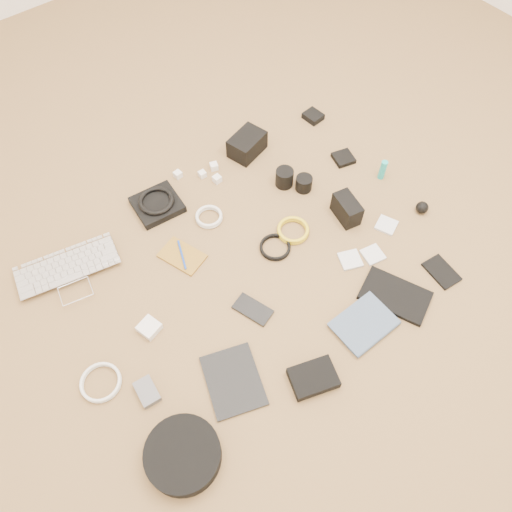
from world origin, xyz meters
TOP-DOWN VIEW (x-y plane):
  - laptop at (-0.53, 0.36)m, footprint 0.40×0.32m
  - headphone_pouch at (-0.13, 0.45)m, footprint 0.19×0.18m
  - headphones at (-0.13, 0.45)m, footprint 0.18×0.18m
  - charger_a at (0.02, 0.53)m, footprint 0.03×0.03m
  - charger_b at (0.16, 0.48)m, footprint 0.04×0.04m
  - charger_c at (0.10, 0.48)m, footprint 0.03×0.03m
  - charger_d at (0.13, 0.42)m, footprint 0.03×0.03m
  - dslr_camera at (0.32, 0.47)m, footprint 0.17×0.14m
  - lens_pouch at (0.67, 0.45)m, footprint 0.07×0.08m
  - notebook_olive at (-0.18, 0.21)m, footprint 0.15×0.18m
  - pen_blue at (-0.18, 0.21)m, footprint 0.05×0.12m
  - cable_white_a at (-0.00, 0.29)m, footprint 0.11×0.11m
  - lens_a at (0.33, 0.24)m, footprint 0.07×0.07m
  - lens_b at (0.38, 0.17)m, footprint 0.08×0.08m
  - card_reader at (0.61, 0.19)m, footprint 0.10×0.10m
  - power_brick at (-0.42, 0.04)m, footprint 0.08×0.08m
  - cable_white_b at (-0.64, -0.03)m, footprint 0.13×0.13m
  - cable_black at (0.11, 0.02)m, footprint 0.15×0.15m
  - cable_yellow at (0.20, 0.04)m, footprint 0.15×0.15m
  - flash at (0.41, -0.03)m, footprint 0.09×0.13m
  - lens_cleaner at (0.66, 0.03)m, footprint 0.03×0.03m
  - battery_charger at (-0.54, -0.14)m, footprint 0.07×0.09m
  - tablet at (-0.31, -0.28)m, footprint 0.23×0.25m
  - phone at (-0.11, -0.12)m, footprint 0.10×0.14m
  - filter_case_left at (0.28, -0.18)m, footprint 0.10×0.10m
  - filter_case_mid at (0.36, -0.22)m, footprint 0.08×0.08m
  - filter_case_right at (0.50, -0.16)m, footprint 0.09×0.09m
  - air_blower at (0.65, -0.19)m, footprint 0.05×0.05m
  - headphone_case at (-0.56, -0.37)m, footprint 0.28×0.28m
  - drive_case at (-0.12, -0.43)m, footprint 0.17×0.14m
  - paperback at (0.14, -0.47)m, footprint 0.20×0.15m
  - notebook_black_a at (0.30, -0.38)m, footprint 0.22×0.26m
  - notebook_black_b at (0.50, -0.42)m, footprint 0.10×0.13m

SIDE VIEW (x-z plane):
  - notebook_olive at x=-0.18m, z-range 0.00..0.01m
  - tablet at x=-0.31m, z-range 0.00..0.01m
  - filter_case_mid at x=0.36m, z-range 0.00..0.01m
  - filter_case_right at x=0.50m, z-range 0.00..0.01m
  - phone at x=-0.11m, z-range 0.00..0.01m
  - notebook_black_b at x=0.50m, z-range 0.00..0.01m
  - filter_case_left at x=0.28m, z-range 0.00..0.01m
  - cable_black at x=0.11m, z-range 0.00..0.01m
  - cable_white_b at x=-0.64m, z-range 0.00..0.01m
  - cable_white_a at x=0.00m, z-range 0.00..0.01m
  - cable_yellow at x=0.20m, z-range 0.00..0.01m
  - notebook_black_a at x=0.30m, z-range 0.00..0.02m
  - card_reader at x=0.61m, z-range 0.00..0.02m
  - paperback at x=0.14m, z-range 0.00..0.02m
  - battery_charger at x=-0.54m, z-range 0.00..0.02m
  - charger_c at x=0.10m, z-range 0.00..0.02m
  - pen_blue at x=-0.18m, z-range 0.01..0.02m
  - charger_a at x=0.02m, z-range 0.00..0.03m
  - lens_pouch at x=0.67m, z-range 0.00..0.03m
  - power_brick at x=-0.42m, z-range 0.00..0.03m
  - charger_d at x=0.13m, z-range 0.00..0.03m
  - charger_b at x=0.16m, z-range 0.00..0.03m
  - laptop at x=-0.53m, z-range 0.00..0.03m
  - headphone_pouch at x=-0.13m, z-range 0.00..0.03m
  - drive_case at x=-0.12m, z-range 0.00..0.04m
  - air_blower at x=0.65m, z-range 0.00..0.05m
  - lens_b at x=0.38m, z-range 0.00..0.06m
  - headphone_case at x=-0.56m, z-range 0.00..0.06m
  - lens_a at x=0.33m, z-range 0.00..0.08m
  - headphones at x=-0.13m, z-range 0.03..0.05m
  - dslr_camera at x=0.32m, z-range 0.00..0.09m
  - lens_cleaner at x=0.66m, z-range 0.00..0.09m
  - flash at x=0.41m, z-range 0.00..0.09m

